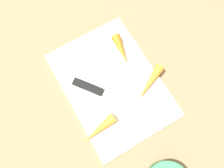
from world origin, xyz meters
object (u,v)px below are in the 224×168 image
Objects in this scene: carrot_shortest at (121,50)px; carrot_longest at (150,83)px; cutting_board at (112,85)px; knife at (92,89)px; carrot_medium at (99,129)px.

carrot_longest is at bearing 16.54° from carrot_shortest.
cutting_board is at bearing -56.81° from carrot_longest.
carrot_shortest reaches higher than knife.
knife reaches higher than cutting_board.
carrot_shortest is (-0.06, 0.13, 0.01)m from knife.
carrot_longest is at bearing 59.06° from cutting_board.
cutting_board is at bearing -144.17° from carrot_medium.
carrot_shortest reaches higher than cutting_board.
knife is (-0.02, -0.06, 0.01)m from cutting_board.
cutting_board is 0.06m from knife.
carrot_medium reaches higher than knife.
knife is at bearing -56.31° from carrot_shortest.
knife is 0.15m from carrot_shortest.
cutting_board is 0.11m from carrot_longest.
cutting_board is 0.11m from carrot_shortest.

